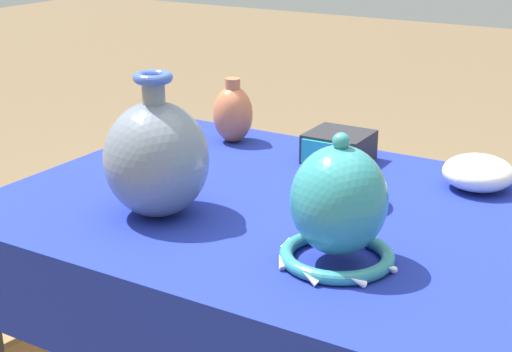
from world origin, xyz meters
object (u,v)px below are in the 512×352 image
(bowl_shallow_porcelain, at_px, (343,189))
(vase_tall_bulbous, at_px, (156,158))
(mosaic_tile_box, at_px, (338,147))
(jar_round_terracotta, at_px, (233,114))
(vase_dome_bell, at_px, (339,209))
(bowl_shallow_ivory, at_px, (478,173))

(bowl_shallow_porcelain, bearing_deg, vase_tall_bulbous, -140.79)
(mosaic_tile_box, bearing_deg, jar_round_terracotta, 177.88)
(vase_dome_bell, relative_size, bowl_shallow_porcelain, 1.39)
(vase_tall_bulbous, xyz_separation_m, mosaic_tile_box, (0.15, 0.44, -0.07))
(mosaic_tile_box, xyz_separation_m, bowl_shallow_ivory, (0.31, -0.01, 0.00))
(vase_tall_bulbous, distance_m, jar_round_terracotta, 0.47)
(jar_round_terracotta, distance_m, bowl_shallow_porcelain, 0.46)
(jar_round_terracotta, relative_size, bowl_shallow_porcelain, 0.98)
(mosaic_tile_box, bearing_deg, bowl_shallow_ivory, -3.33)
(vase_tall_bulbous, height_order, bowl_shallow_porcelain, vase_tall_bulbous)
(bowl_shallow_ivory, distance_m, bowl_shallow_porcelain, 0.29)
(mosaic_tile_box, xyz_separation_m, bowl_shallow_porcelain, (0.12, -0.23, -0.00))
(mosaic_tile_box, bearing_deg, vase_dome_bell, -65.46)
(jar_round_terracotta, distance_m, bowl_shallow_ivory, 0.58)
(vase_dome_bell, xyz_separation_m, bowl_shallow_ivory, (0.09, 0.44, -0.06))
(jar_round_terracotta, bearing_deg, vase_dome_bell, -43.11)
(bowl_shallow_porcelain, bearing_deg, mosaic_tile_box, 117.45)
(vase_dome_bell, bearing_deg, vase_tall_bulbous, 177.97)
(vase_tall_bulbous, distance_m, bowl_shallow_ivory, 0.63)
(jar_round_terracotta, relative_size, bowl_shallow_ivory, 1.08)
(vase_dome_bell, height_order, bowl_shallow_porcelain, vase_dome_bell)
(bowl_shallow_porcelain, bearing_deg, bowl_shallow_ivory, 48.24)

